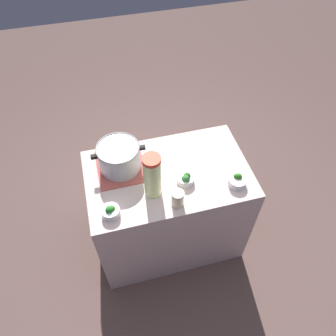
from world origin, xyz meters
TOP-DOWN VIEW (x-y plane):
  - ground_plane at (0.00, 0.00)m, footprint 8.00×8.00m
  - counter_slab at (0.00, 0.00)m, footprint 1.07×0.66m
  - dish_cloth at (-0.29, 0.13)m, footprint 0.31×0.34m
  - cooking_pot at (-0.29, 0.13)m, footprint 0.34×0.27m
  - lemonade_pitcher at (-0.13, -0.12)m, footprint 0.11×0.11m
  - mason_jar at (-0.01, -0.25)m, footprint 0.08×0.08m
  - broccoli_bowl_front at (0.40, -0.19)m, footprint 0.11×0.11m
  - broccoli_bowl_center at (0.09, -0.10)m, footprint 0.11×0.11m
  - broccoli_bowl_back at (-0.40, -0.22)m, footprint 0.11×0.11m

SIDE VIEW (x-z plane):
  - ground_plane at x=0.00m, z-range 0.00..0.00m
  - counter_slab at x=0.00m, z-range 0.00..0.85m
  - dish_cloth at x=-0.29m, z-range 0.85..0.86m
  - broccoli_bowl_front at x=0.40m, z-range 0.84..0.92m
  - broccoli_bowl_center at x=0.09m, z-range 0.84..0.92m
  - broccoli_bowl_back at x=-0.40m, z-range 0.84..0.92m
  - mason_jar at x=-0.01m, z-range 0.85..0.96m
  - cooking_pot at x=-0.29m, z-range 0.86..1.04m
  - lemonade_pitcher at x=-0.13m, z-range 0.85..1.17m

